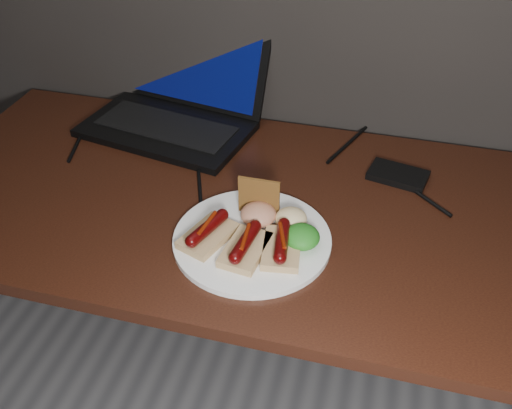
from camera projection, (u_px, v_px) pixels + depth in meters
The scene contains 12 objects.
desk at pixel (231, 230), 1.29m from camera, with size 1.40×0.70×0.75m.
laptop at pixel (177, 103), 1.46m from camera, with size 0.46×0.39×0.25m.
hard_drive at pixel (398, 175), 1.29m from camera, with size 0.13×0.08×0.02m, color black.
desk_cables at pixel (251, 160), 1.34m from camera, with size 0.92×0.44×0.01m.
plate at pixel (252, 239), 1.12m from camera, with size 0.31×0.31×0.01m, color white.
bread_sausage_left at pixel (208, 232), 1.10m from camera, with size 0.10×0.13×0.04m.
bread_sausage_center at pixel (245, 246), 1.07m from camera, with size 0.08×0.12×0.04m.
bread_sausage_right at pixel (282, 245), 1.07m from camera, with size 0.09×0.12×0.04m.
crispbread at pixel (259, 197), 1.15m from camera, with size 0.09×0.01×0.09m, color brown.
salad_greens at pixel (302, 237), 1.08m from camera, with size 0.07×0.07×0.04m, color #1B5711.
salsa_mound at pixel (258, 214), 1.14m from camera, with size 0.07×0.07×0.04m, color #A51C10.
coleslaw_mound at pixel (291, 219), 1.13m from camera, with size 0.06×0.06×0.04m, color silver.
Camera 1 is at (0.30, 0.45, 1.50)m, focal length 40.00 mm.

